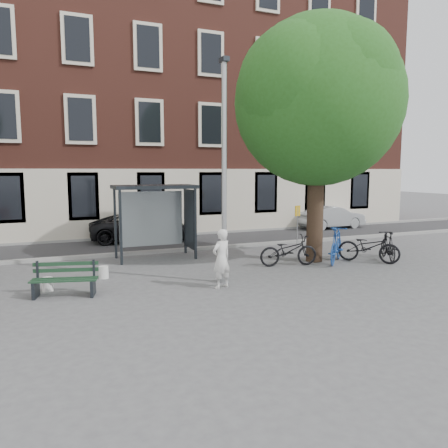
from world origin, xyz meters
name	(u,v)px	position (x,y,z in m)	size (l,w,h in m)	color
ground	(224,282)	(0.00, 0.00, 0.00)	(90.00, 90.00, 0.00)	#4C4C4F
road	(162,244)	(0.00, 7.00, 0.01)	(40.00, 4.00, 0.01)	#28282B
curb_near	(175,250)	(0.00, 5.00, 0.06)	(40.00, 0.25, 0.12)	gray
curb_far	(152,236)	(0.00, 9.00, 0.06)	(40.00, 0.25, 0.12)	gray
building_row	(132,98)	(0.00, 13.00, 7.00)	(30.00, 8.00, 14.00)	brown
lamppost	(224,183)	(0.00, 0.00, 2.78)	(0.28, 0.35, 6.11)	#9EA0A3
tree_right	(320,95)	(4.01, 1.38, 5.62)	(5.76, 5.60, 8.20)	black
bus_shelter	(165,204)	(-0.61, 4.11, 1.92)	(2.85, 1.45, 2.62)	#1E2328
painter	(221,259)	(-0.29, -0.52, 0.80)	(0.58, 0.38, 1.59)	silver
bench	(65,281)	(-4.21, 0.27, 0.38)	(1.68, 0.89, 0.83)	#1E2328
bike_a	(288,251)	(2.77, 1.17, 0.51)	(0.68, 1.94, 1.02)	black
bike_b	(336,245)	(4.54, 0.99, 0.61)	(0.57, 2.03, 1.22)	navy
bike_c	(369,247)	(5.60, 0.61, 0.54)	(0.71, 2.05, 1.08)	black
bike_d	(388,246)	(6.50, 0.66, 0.50)	(0.47, 1.68, 1.01)	black
car_dark	(142,227)	(-0.64, 8.11, 0.63)	(2.08, 4.51, 1.25)	black
car_silver	(332,217)	(9.77, 8.40, 0.61)	(1.30, 3.72, 1.23)	#969A9D
bucket_a	(47,284)	(-4.62, 0.90, 0.18)	(0.28, 0.28, 0.36)	white
bucket_b	(104,272)	(-3.09, 1.75, 0.18)	(0.28, 0.28, 0.36)	silver
notice_sign	(297,219)	(4.42, 3.30, 1.27)	(0.30, 0.14, 1.78)	#9EA0A3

